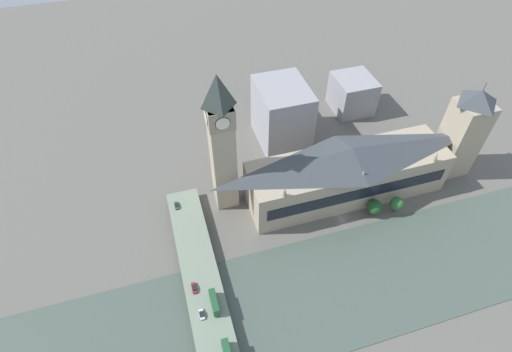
# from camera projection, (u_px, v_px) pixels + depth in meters

# --- Properties ---
(ground_plane) EXTENTS (600.00, 600.00, 0.00)m
(ground_plane) POSITION_uv_depth(u_px,v_px,m) (342.00, 220.00, 190.11)
(ground_plane) COLOR #605E56
(river_water) EXTENTS (51.06, 360.00, 0.30)m
(river_water) POSITION_uv_depth(u_px,v_px,m) (374.00, 276.00, 169.17)
(river_water) COLOR #47564C
(river_water) RESTS_ON ground_plane
(parliament_hall) EXTENTS (26.21, 97.25, 30.03)m
(parliament_hall) POSITION_uv_depth(u_px,v_px,m) (348.00, 171.00, 191.39)
(parliament_hall) COLOR tan
(parliament_hall) RESTS_ON ground_plane
(clock_tower) EXTENTS (11.55, 11.55, 71.67)m
(clock_tower) POSITION_uv_depth(u_px,v_px,m) (222.00, 142.00, 170.79)
(clock_tower) COLOR tan
(clock_tower) RESTS_ON ground_plane
(victoria_tower) EXTENTS (15.50, 15.50, 53.05)m
(victoria_tower) POSITION_uv_depth(u_px,v_px,m) (463.00, 133.00, 196.45)
(victoria_tower) COLOR tan
(victoria_tower) RESTS_ON ground_plane
(road_bridge) EXTENTS (134.13, 15.03, 4.68)m
(road_bridge) POSITION_uv_depth(u_px,v_px,m) (210.00, 319.00, 152.56)
(road_bridge) COLOR #5D6A59
(road_bridge) RESTS_ON ground_plane
(double_decker_bus_lead) EXTENTS (10.05, 2.55, 4.66)m
(double_decker_bus_lead) POSITION_uv_depth(u_px,v_px,m) (214.00, 302.00, 153.55)
(double_decker_bus_lead) COLOR #235B33
(double_decker_bus_lead) RESTS_ON road_bridge
(car_northbound_lead) EXTENTS (4.60, 1.82, 1.32)m
(car_northbound_lead) POSITION_uv_depth(u_px,v_px,m) (177.00, 205.00, 189.20)
(car_northbound_lead) COLOR #2D5638
(car_northbound_lead) RESTS_ON road_bridge
(car_northbound_tail) EXTENTS (4.71, 1.85, 1.48)m
(car_northbound_tail) POSITION_uv_depth(u_px,v_px,m) (194.00, 288.00, 159.67)
(car_northbound_tail) COLOR maroon
(car_northbound_tail) RESTS_ON road_bridge
(car_southbound_mid) EXTENTS (4.24, 1.81, 1.38)m
(car_southbound_mid) POSITION_uv_depth(u_px,v_px,m) (202.00, 314.00, 152.11)
(car_southbound_mid) COLOR silver
(car_southbound_mid) RESTS_ON road_bridge
(city_block_west) EXTENTS (33.03, 25.94, 34.84)m
(city_block_west) POSITION_uv_depth(u_px,v_px,m) (282.00, 114.00, 217.98)
(city_block_west) COLOR #939399
(city_block_west) RESTS_ON ground_plane
(city_block_center) EXTENTS (24.20, 22.44, 21.35)m
(city_block_center) POSITION_uv_depth(u_px,v_px,m) (352.00, 94.00, 242.97)
(city_block_center) COLOR #939399
(city_block_center) RESTS_ON ground_plane
(city_block_east) EXTENTS (19.58, 15.88, 24.61)m
(city_block_east) POSITION_uv_depth(u_px,v_px,m) (271.00, 103.00, 233.73)
(city_block_east) COLOR gray
(city_block_east) RESTS_ON ground_plane
(tree_embankment_near) EXTENTS (7.31, 7.31, 9.08)m
(tree_embankment_near) POSITION_uv_depth(u_px,v_px,m) (374.00, 207.00, 188.46)
(tree_embankment_near) COLOR brown
(tree_embankment_near) RESTS_ON ground_plane
(tree_embankment_mid) EXTENTS (6.51, 6.51, 9.45)m
(tree_embankment_mid) POSITION_uv_depth(u_px,v_px,m) (397.00, 203.00, 189.00)
(tree_embankment_mid) COLOR brown
(tree_embankment_mid) RESTS_ON ground_plane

